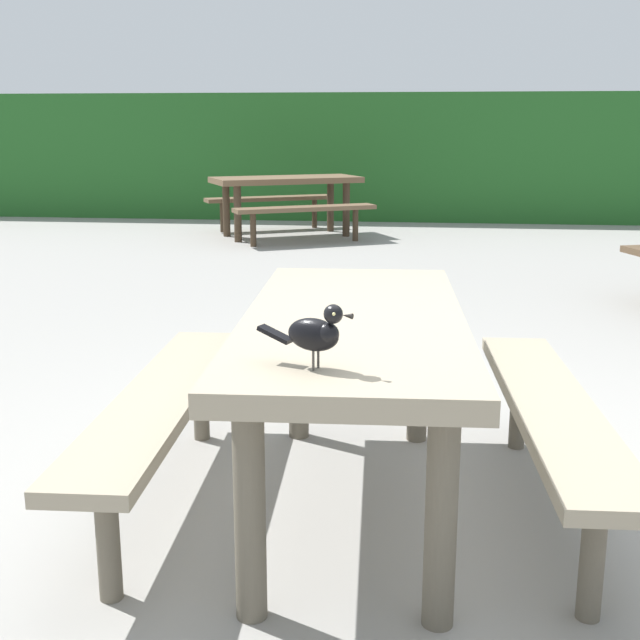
{
  "coord_description": "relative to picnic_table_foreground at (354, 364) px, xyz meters",
  "views": [
    {
      "loc": [
        -0.06,
        -2.74,
        1.39
      ],
      "look_at": [
        -0.33,
        -0.49,
        0.84
      ],
      "focal_mm": 46.0,
      "sensor_mm": 36.0,
      "label": 1
    }
  ],
  "objects": [
    {
      "name": "bird_grackle",
      "position": [
        -0.05,
        -0.68,
        0.29
      ],
      "size": [
        0.28,
        0.14,
        0.18
      ],
      "color": "black",
      "rests_on": "picnic_table_foreground"
    },
    {
      "name": "picnic_table_foreground",
      "position": [
        0.0,
        0.0,
        0.0
      ],
      "size": [
        1.76,
        1.83,
        0.74
      ],
      "color": "gray",
      "rests_on": "ground"
    },
    {
      "name": "picnic_table_mid_right",
      "position": [
        -1.44,
        7.38,
        0.0
      ],
      "size": [
        2.3,
        2.29,
        0.74
      ],
      "color": "brown",
      "rests_on": "ground"
    },
    {
      "name": "hedge_wall",
      "position": [
        0.28,
        9.8,
        0.35
      ],
      "size": [
        28.0,
        1.47,
        1.81
      ],
      "primitive_type": "cube",
      "color": "#235B23",
      "rests_on": "ground"
    },
    {
      "name": "ground_plane",
      "position": [
        0.28,
        -0.03,
        -0.56
      ],
      "size": [
        60.0,
        60.0,
        0.0
      ],
      "primitive_type": "plane",
      "color": "gray"
    }
  ]
}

